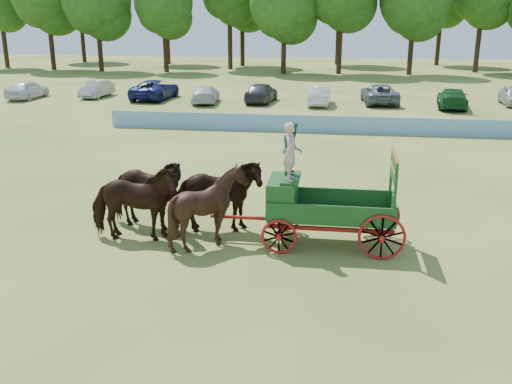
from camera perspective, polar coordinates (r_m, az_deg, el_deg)
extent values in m
plane|color=tan|center=(17.69, 6.82, -5.70)|extent=(160.00, 160.00, 0.00)
imported|color=black|center=(18.20, -12.08, -1.14)|extent=(3.04, 1.60, 2.47)
imported|color=black|center=(19.18, -10.97, -0.11)|extent=(3.10, 1.79, 2.47)
imported|color=black|center=(17.52, -4.69, -1.52)|extent=(2.30, 2.05, 2.48)
imported|color=black|center=(18.54, -3.94, -0.44)|extent=(3.13, 1.87, 2.47)
cube|color=#A12010|center=(17.91, 2.64, -3.22)|extent=(0.12, 2.00, 0.12)
cube|color=#A12010|center=(17.89, 12.26, -3.64)|extent=(0.12, 2.00, 0.12)
cube|color=#A12010|center=(17.28, 7.42, -3.71)|extent=(3.80, 0.10, 0.12)
cube|color=#A12010|center=(18.31, 7.50, -2.48)|extent=(3.80, 0.10, 0.12)
cube|color=#A12010|center=(17.96, -0.21, -2.63)|extent=(2.80, 0.09, 0.09)
cube|color=#1B4A18|center=(17.70, 7.50, -2.23)|extent=(3.80, 1.80, 0.10)
cube|color=#1B4A18|center=(16.77, 7.48, -2.27)|extent=(3.80, 0.06, 0.55)
cube|color=#1B4A18|center=(18.44, 7.59, -0.44)|extent=(3.80, 0.06, 0.55)
cube|color=#1B4A18|center=(17.69, 13.63, -1.57)|extent=(0.06, 1.80, 0.55)
cube|color=#1B4A18|center=(17.60, 2.68, -0.32)|extent=(0.85, 1.70, 1.05)
cube|color=#1B4A18|center=(17.41, 3.53, 1.43)|extent=(0.55, 1.50, 0.08)
cube|color=#1B4A18|center=(17.70, 1.45, -0.89)|extent=(0.10, 1.60, 0.65)
cube|color=#1B4A18|center=(17.78, 2.02, -1.83)|extent=(0.55, 1.60, 0.06)
cube|color=#1B4A18|center=(16.73, 13.74, -0.33)|extent=(0.08, 0.08, 1.80)
cube|color=#1B4A18|center=(18.25, 13.32, 1.18)|extent=(0.08, 0.08, 1.80)
cube|color=#1B4A18|center=(17.33, 13.66, 2.36)|extent=(0.07, 1.75, 0.75)
cube|color=gold|center=(17.23, 13.75, 3.64)|extent=(0.08, 1.80, 0.09)
cube|color=gold|center=(17.32, 13.53, 2.36)|extent=(0.02, 1.30, 0.12)
torus|color=#A12010|center=(17.05, 2.31, -4.49)|extent=(1.09, 0.09, 1.09)
torus|color=#A12010|center=(18.81, 2.93, -2.35)|extent=(1.09, 0.09, 1.09)
torus|color=#A12010|center=(16.97, 12.47, -4.47)|extent=(1.39, 0.09, 1.39)
torus|color=#A12010|center=(18.75, 12.11, -2.32)|extent=(1.39, 0.09, 1.39)
imported|color=#CF9EA7|center=(16.85, 3.48, 4.06)|extent=(0.41, 0.63, 1.73)
imported|color=#25633C|center=(17.54, 3.68, 4.40)|extent=(0.61, 0.79, 1.62)
cube|color=#206EB2|center=(34.89, 6.15, 6.76)|extent=(26.00, 0.08, 1.05)
imported|color=silver|center=(52.76, -21.92, 9.52)|extent=(2.00, 4.74, 1.60)
imported|color=gray|center=(51.76, -15.63, 9.88)|extent=(1.73, 4.32, 1.40)
imported|color=navy|center=(49.51, -10.06, 10.06)|extent=(3.11, 6.04, 1.63)
imported|color=silver|center=(46.80, -5.07, 9.70)|extent=(2.44, 4.96, 1.39)
imported|color=#333338|center=(46.88, 0.53, 9.93)|extent=(2.45, 5.00, 1.64)
imported|color=silver|center=(45.73, 6.38, 9.54)|extent=(1.68, 4.56, 1.49)
imported|color=slate|center=(47.34, 12.25, 9.57)|extent=(2.98, 5.79, 1.56)
imported|color=#144C1E|center=(46.44, 19.04, 8.85)|extent=(2.75, 5.46, 1.52)
cylinder|color=#382314|center=(84.85, -23.77, 12.95)|extent=(0.60, 0.60, 4.88)
cylinder|color=#382314|center=(79.61, -19.72, 13.31)|extent=(0.60, 0.60, 5.20)
cylinder|color=#382314|center=(75.70, -15.30, 13.33)|extent=(0.60, 0.60, 4.67)
cylinder|color=#382314|center=(73.20, -9.01, 13.52)|extent=(0.60, 0.60, 4.46)
sphere|color=#1E4512|center=(73.06, -9.24, 18.21)|extent=(7.06, 7.06, 7.06)
cylinder|color=#382314|center=(76.19, -2.61, 14.28)|extent=(0.60, 0.60, 5.60)
cylinder|color=#382314|center=(70.19, 2.78, 13.54)|extent=(0.60, 0.60, 4.43)
sphere|color=#1E4512|center=(70.04, 2.85, 18.40)|extent=(8.23, 8.23, 8.23)
cylinder|color=#382314|center=(70.66, 8.34, 13.83)|extent=(0.60, 0.60, 5.48)
cylinder|color=#382314|center=(71.20, 15.18, 13.11)|extent=(0.60, 0.60, 4.64)
cylinder|color=#382314|center=(76.59, 21.26, 13.17)|extent=(0.60, 0.60, 5.58)
cylinder|color=#382314|center=(91.55, -16.90, 13.91)|extent=(0.60, 0.60, 5.01)
cylinder|color=#382314|center=(85.24, -8.81, 14.44)|extent=(0.60, 0.60, 5.62)
cylinder|color=#382314|center=(80.92, -1.36, 14.34)|extent=(0.60, 0.60, 5.21)
cylinder|color=#382314|center=(83.73, 8.17, 14.38)|extent=(0.60, 0.60, 5.53)
cylinder|color=#382314|center=(86.14, 17.75, 13.80)|extent=(0.60, 0.60, 5.41)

